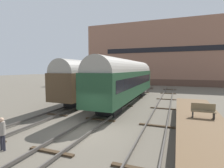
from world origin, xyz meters
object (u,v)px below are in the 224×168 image
at_px(train_car_green, 127,78).
at_px(train_car_brown, 99,78).
at_px(person_worker, 2,131).
at_px(bench, 203,110).

xyz_separation_m(train_car_green, train_car_brown, (-4.57, 1.39, -0.07)).
bearing_deg(train_car_green, train_car_brown, 163.03).
distance_m(train_car_brown, person_worker, 16.57).
bearing_deg(bench, train_car_brown, 139.24).
relative_size(train_car_green, person_worker, 10.79).
relative_size(bench, person_worker, 0.80).
bearing_deg(train_car_green, bench, -50.26).
bearing_deg(train_car_brown, person_worker, -82.80).
bearing_deg(train_car_brown, bench, -40.76).
bearing_deg(bench, person_worker, -149.14).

